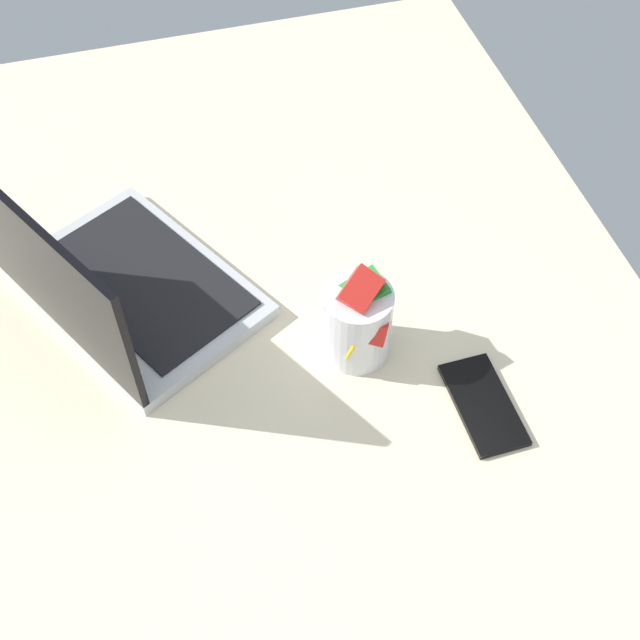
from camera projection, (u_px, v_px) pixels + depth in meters
The scene contains 4 objects.
bed_mattress at pixel (176, 517), 107.09cm from camera, with size 180.00×140.00×18.00cm, color beige.
laptop at pixel (115, 286), 113.07cm from camera, with size 40.02×36.16×23.00cm.
snack_cup at pixel (358, 320), 107.36cm from camera, with size 9.92×9.29×15.00cm.
cell_phone at pixel (483, 403), 106.47cm from camera, with size 6.80×14.00×0.80cm, color black.
Camera 1 is at (-49.20, -5.22, 108.92)cm, focal length 47.44 mm.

